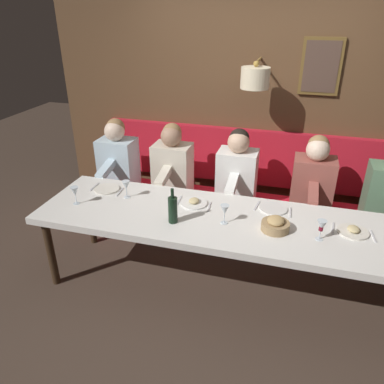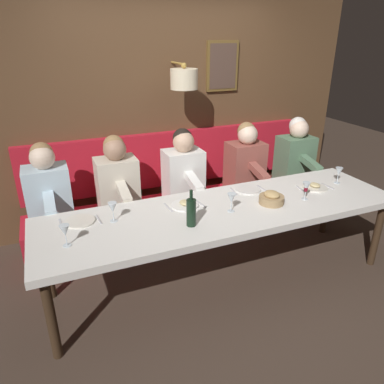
# 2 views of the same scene
# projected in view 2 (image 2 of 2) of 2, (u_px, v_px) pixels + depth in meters

# --- Properties ---
(ground_plane) EXTENTS (12.00, 12.00, 0.00)m
(ground_plane) POSITION_uv_depth(u_px,v_px,m) (222.00, 279.00, 3.42)
(ground_plane) COLOR #423328
(dining_table) EXTENTS (0.90, 3.18, 0.74)m
(dining_table) POSITION_uv_depth(u_px,v_px,m) (225.00, 214.00, 3.15)
(dining_table) COLOR silver
(dining_table) RESTS_ON ground_plane
(banquette_bench) EXTENTS (0.52, 3.38, 0.45)m
(banquette_bench) POSITION_uv_depth(u_px,v_px,m) (187.00, 217.00, 4.08)
(banquette_bench) COLOR red
(banquette_bench) RESTS_ON ground_plane
(back_wall_panel) EXTENTS (0.59, 4.58, 2.90)m
(back_wall_panel) POSITION_uv_depth(u_px,v_px,m) (168.00, 107.00, 4.12)
(back_wall_panel) COLOR brown
(back_wall_panel) RESTS_ON ground_plane
(diner_nearest) EXTENTS (0.60, 0.40, 0.79)m
(diner_nearest) POSITION_uv_depth(u_px,v_px,m) (296.00, 153.00, 4.33)
(diner_nearest) COLOR #567A5B
(diner_nearest) RESTS_ON banquette_bench
(diner_near) EXTENTS (0.60, 0.40, 0.79)m
(diner_near) POSITION_uv_depth(u_px,v_px,m) (246.00, 160.00, 4.09)
(diner_near) COLOR #934C42
(diner_near) RESTS_ON banquette_bench
(diner_middle) EXTENTS (0.60, 0.40, 0.79)m
(diner_middle) POSITION_uv_depth(u_px,v_px,m) (183.00, 168.00, 3.83)
(diner_middle) COLOR white
(diner_middle) RESTS_ON banquette_bench
(diner_far) EXTENTS (0.60, 0.40, 0.79)m
(diner_far) POSITION_uv_depth(u_px,v_px,m) (117.00, 178.00, 3.58)
(diner_far) COLOR beige
(diner_far) RESTS_ON banquette_bench
(diner_farthest) EXTENTS (0.60, 0.40, 0.79)m
(diner_farthest) POSITION_uv_depth(u_px,v_px,m) (47.00, 188.00, 3.35)
(diner_farthest) COLOR silver
(diner_farthest) RESTS_ON banquette_bench
(place_setting_0) EXTENTS (0.24, 0.32, 0.05)m
(place_setting_0) POSITION_uv_depth(u_px,v_px,m) (315.00, 187.00, 3.53)
(place_setting_0) COLOR silver
(place_setting_0) RESTS_ON dining_table
(place_setting_1) EXTENTS (0.24, 0.32, 0.05)m
(place_setting_1) POSITION_uv_depth(u_px,v_px,m) (185.00, 204.00, 3.16)
(place_setting_1) COLOR white
(place_setting_1) RESTS_ON dining_table
(place_setting_2) EXTENTS (0.24, 0.32, 0.01)m
(place_setting_2) POSITION_uv_depth(u_px,v_px,m) (248.00, 190.00, 3.48)
(place_setting_2) COLOR silver
(place_setting_2) RESTS_ON dining_table
(place_setting_3) EXTENTS (0.24, 0.32, 0.01)m
(place_setting_3) POSITION_uv_depth(u_px,v_px,m) (80.00, 221.00, 2.89)
(place_setting_3) COLOR silver
(place_setting_3) RESTS_ON dining_table
(wine_glass_0) EXTENTS (0.07, 0.07, 0.16)m
(wine_glass_0) POSITION_uv_depth(u_px,v_px,m) (339.00, 172.00, 3.61)
(wine_glass_0) COLOR silver
(wine_glass_0) RESTS_ON dining_table
(wine_glass_1) EXTENTS (0.07, 0.07, 0.16)m
(wine_glass_1) POSITION_uv_depth(u_px,v_px,m) (232.00, 199.00, 3.02)
(wine_glass_1) COLOR silver
(wine_glass_1) RESTS_ON dining_table
(wine_glass_2) EXTENTS (0.07, 0.07, 0.16)m
(wine_glass_2) POSITION_uv_depth(u_px,v_px,m) (65.00, 231.00, 2.52)
(wine_glass_2) COLOR silver
(wine_glass_2) RESTS_ON dining_table
(wine_glass_3) EXTENTS (0.07, 0.07, 0.16)m
(wine_glass_3) POSITION_uv_depth(u_px,v_px,m) (113.00, 208.00, 2.86)
(wine_glass_3) COLOR silver
(wine_glass_3) RESTS_ON dining_table
(wine_glass_4) EXTENTS (0.07, 0.07, 0.16)m
(wine_glass_4) POSITION_uv_depth(u_px,v_px,m) (306.00, 187.00, 3.25)
(wine_glass_4) COLOR silver
(wine_glass_4) RESTS_ON dining_table
(wine_bottle) EXTENTS (0.08, 0.08, 0.30)m
(wine_bottle) POSITION_uv_depth(u_px,v_px,m) (191.00, 212.00, 2.80)
(wine_bottle) COLOR black
(wine_bottle) RESTS_ON dining_table
(bread_bowl) EXTENTS (0.22, 0.22, 0.12)m
(bread_bowl) POSITION_uv_depth(u_px,v_px,m) (272.00, 198.00, 3.20)
(bread_bowl) COLOR #9E7F56
(bread_bowl) RESTS_ON dining_table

